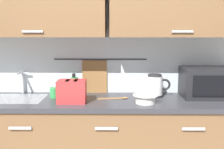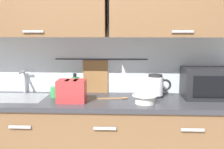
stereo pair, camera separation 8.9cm
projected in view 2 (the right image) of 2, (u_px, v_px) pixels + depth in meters
The scene contains 10 objects.
counter_unit at pixel (106, 146), 2.61m from camera, with size 2.53×0.64×0.90m.
back_wall_assembly at pixel (109, 29), 2.67m from camera, with size 3.70×0.41×2.50m.
sink_faucet at pixel (24, 78), 2.78m from camera, with size 0.09×0.17×0.22m.
microwave at pixel (209, 83), 2.58m from camera, with size 0.46×0.35×0.27m.
electric_kettle at pixel (156, 86), 2.63m from camera, with size 0.23×0.16×0.21m.
dish_soap_bottle at pixel (75, 85), 2.77m from camera, with size 0.06×0.06×0.20m.
mug_near_sink at pixel (55, 92), 2.61m from camera, with size 0.12×0.08×0.09m.
mixing_bowl at pixel (145, 98), 2.39m from camera, with size 0.21×0.21×0.08m.
toaster at pixel (72, 91), 2.44m from camera, with size 0.26×0.17×0.19m.
wooden_spoon at pixel (117, 98), 2.56m from camera, with size 0.28×0.07×0.01m.
Camera 2 is at (0.16, -2.17, 1.51)m, focal length 45.71 mm.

